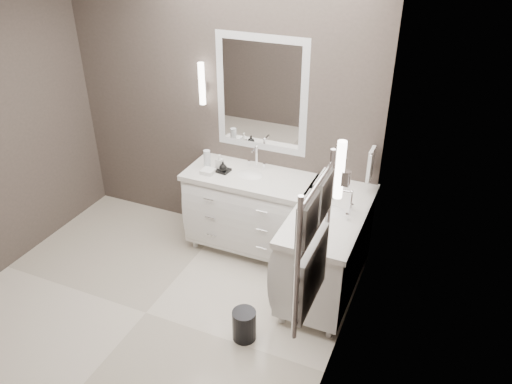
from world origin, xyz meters
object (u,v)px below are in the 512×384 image
at_px(vanity_back, 250,207).
at_px(towel_ladder, 312,251).
at_px(vanity_right, 327,246).
at_px(waste_bin, 244,325).

relative_size(vanity_back, towel_ladder, 1.38).
relative_size(vanity_right, towel_ladder, 1.38).
xyz_separation_m(towel_ladder, waste_bin, (-0.65, 0.48, -1.26)).
bearing_deg(towel_ladder, vanity_back, 124.10).
bearing_deg(vanity_back, towel_ladder, -55.90).
distance_m(vanity_back, towel_ladder, 2.16).
bearing_deg(waste_bin, towel_ladder, -36.59).
distance_m(towel_ladder, waste_bin, 1.50).
relative_size(vanity_back, vanity_right, 1.00).
height_order(vanity_back, vanity_right, same).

